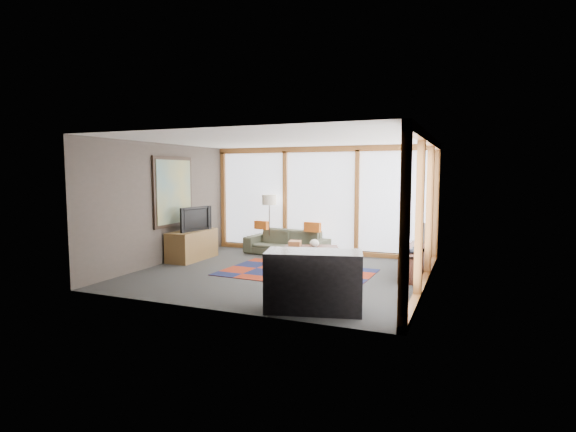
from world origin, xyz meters
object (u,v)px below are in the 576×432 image
at_px(floor_lamp, 269,223).
at_px(bookshelf, 415,261).
at_px(television, 193,219).
at_px(bar_counter, 314,281).
at_px(coffee_table, 311,255).
at_px(sofa, 287,242).
at_px(tv_console, 192,245).

distance_m(floor_lamp, bookshelf, 3.84).
xyz_separation_m(television, bar_counter, (3.77, -2.55, -0.50)).
xyz_separation_m(floor_lamp, coffee_table, (1.47, -1.03, -0.52)).
height_order(floor_lamp, television, floor_lamp).
bearing_deg(sofa, bar_counter, -56.58).
bearing_deg(tv_console, bar_counter, -33.75).
bearing_deg(sofa, bookshelf, -10.59).
distance_m(sofa, floor_lamp, 0.71).
bearing_deg(coffee_table, television, -168.83).
relative_size(coffee_table, television, 1.20).
bearing_deg(bar_counter, bookshelf, 56.23).
distance_m(floor_lamp, tv_console, 2.01).
bearing_deg(tv_console, floor_lamp, 52.32).
xyz_separation_m(bookshelf, bar_counter, (-1.05, -3.01, 0.18)).
bearing_deg(television, coffee_table, -68.85).
bearing_deg(sofa, tv_console, -135.88).
xyz_separation_m(coffee_table, bar_counter, (1.12, -3.08, 0.24)).
height_order(bookshelf, television, television).
height_order(floor_lamp, coffee_table, floor_lamp).
bearing_deg(television, bookshelf, -74.62).
height_order(floor_lamp, tv_console, floor_lamp).
bearing_deg(tv_console, coffee_table, 11.31).
relative_size(floor_lamp, coffee_table, 1.25).
relative_size(sofa, coffee_table, 1.76).
bearing_deg(bookshelf, bar_counter, -109.30).
distance_m(floor_lamp, coffee_table, 1.87).
bearing_deg(bookshelf, tv_console, -174.49).
height_order(sofa, coffee_table, sofa).
xyz_separation_m(sofa, tv_console, (-1.75, -1.38, 0.04)).
relative_size(tv_console, bar_counter, 0.97).
bearing_deg(bar_counter, tv_console, 131.78).
bearing_deg(bar_counter, television, 131.45).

